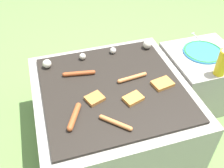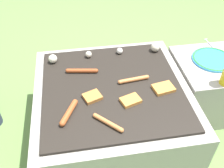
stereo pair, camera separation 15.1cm
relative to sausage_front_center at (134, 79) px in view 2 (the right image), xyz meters
The scene contains 13 objects.
ground_plane 0.44m from the sausage_front_center, 168.20° to the right, with size 14.00×14.00×0.00m, color #608442.
grill 0.26m from the sausage_front_center, 168.20° to the right, with size 0.91×0.91×0.40m.
side_ledge 0.60m from the sausage_front_center, ahead, with size 0.46×0.47×0.40m.
sausage_front_center is the anchor object (origin of this frame).
sausage_mid_right 0.44m from the sausage_front_center, 152.30° to the right, with size 0.10×0.17×0.03m.
sausage_front_right 0.33m from the sausage_front_center, 156.21° to the left, with size 0.20×0.06×0.03m.
sausage_front_left 0.36m from the sausage_front_center, 123.54° to the right, with size 0.14×0.14×0.02m.
bread_slice_left 0.28m from the sausage_front_center, 158.09° to the right, with size 0.12×0.11×0.02m.
bread_slice_right 0.17m from the sausage_front_center, 108.40° to the right, with size 0.12×0.10×0.02m.
bread_slice_center 0.18m from the sausage_front_center, 33.34° to the right, with size 0.13×0.11×0.02m.
mushroom_row 0.30m from the sausage_front_center, 110.66° to the left, with size 0.74×0.08×0.06m.
plate_colorful 0.57m from the sausage_front_center, 12.10° to the left, with size 0.27×0.27×0.02m.
fork_utensil 0.68m from the sausage_front_center, 23.12° to the left, with size 0.03×0.22×0.01m.
Camera 2 is at (-0.18, -1.11, 1.43)m, focal length 42.00 mm.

